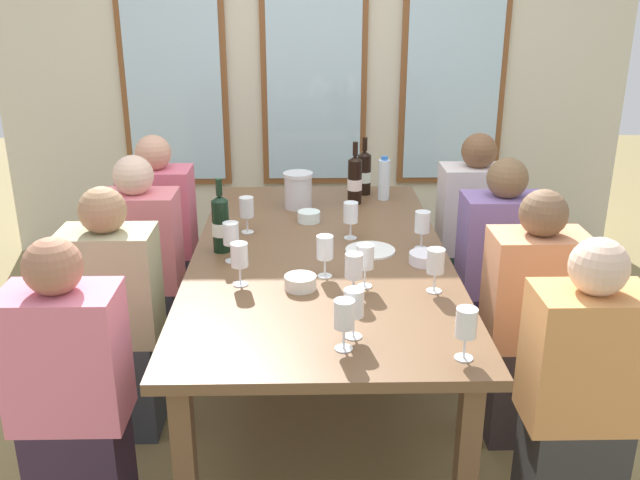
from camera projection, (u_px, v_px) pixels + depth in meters
ground_plane at (320, 397)px, 3.34m from camera, size 12.00×12.00×0.00m
back_wall_with_windows at (314, 47)px, 4.71m from camera, size 4.31×0.10×2.90m
dining_table at (320, 267)px, 3.10m from camera, size 1.11×2.13×0.74m
white_plate_0 at (370, 250)px, 3.09m from camera, size 0.22×0.22×0.01m
metal_pitcher at (298, 190)px, 3.66m from camera, size 0.16×0.16×0.19m
wine_bottle_0 at (364, 173)px, 3.89m from camera, size 0.08×0.08×0.32m
wine_bottle_1 at (355, 180)px, 3.72m from camera, size 0.08×0.08×0.34m
wine_bottle_2 at (221, 223)px, 3.06m from camera, size 0.08×0.08×0.33m
tasting_bowl_0 at (300, 282)px, 2.71m from camera, size 0.12×0.12×0.05m
tasting_bowl_1 at (309, 217)px, 3.47m from camera, size 0.11×0.11×0.05m
tasting_bowl_2 at (425, 258)px, 2.96m from camera, size 0.14×0.14×0.05m
water_bottle at (384, 179)px, 3.80m from camera, size 0.06×0.06×0.24m
wine_glass_0 at (466, 325)px, 2.18m from camera, size 0.07×0.07×0.17m
wine_glass_1 at (354, 267)px, 2.61m from camera, size 0.07×0.07×0.17m
wine_glass_2 at (422, 223)px, 3.09m from camera, size 0.07×0.07×0.17m
wine_glass_3 at (351, 214)px, 3.22m from camera, size 0.07×0.07×0.17m
wine_glass_4 at (354, 305)px, 2.31m from camera, size 0.07×0.07×0.17m
wine_glass_5 at (231, 234)px, 2.95m from camera, size 0.07×0.07×0.17m
wine_glass_6 at (247, 208)px, 3.29m from camera, size 0.07×0.07×0.17m
wine_glass_7 at (344, 317)px, 2.23m from camera, size 0.07×0.07×0.17m
wine_glass_8 at (436, 262)px, 2.66m from camera, size 0.07×0.07×0.17m
wine_glass_9 at (365, 258)px, 2.70m from camera, size 0.07×0.07×0.17m
wine_glass_10 at (239, 257)px, 2.72m from camera, size 0.07×0.07×0.17m
wine_glass_11 at (325, 248)px, 2.79m from camera, size 0.07×0.07×0.17m
seated_person_0 at (72, 399)px, 2.38m from camera, size 0.38×0.24×1.11m
seated_person_1 at (579, 400)px, 2.38m from camera, size 0.38×0.24×1.11m
seated_person_2 at (115, 322)px, 2.92m from camera, size 0.38×0.24×1.11m
seated_person_3 at (531, 326)px, 2.89m from camera, size 0.38×0.24×1.11m
seated_person_4 at (142, 272)px, 3.42m from camera, size 0.38×0.24×1.11m
seated_person_5 at (498, 276)px, 3.37m from camera, size 0.38×0.24×1.11m
seated_person_6 at (160, 240)px, 3.85m from camera, size 0.38×0.24×1.11m
seated_person_7 at (472, 237)px, 3.89m from camera, size 0.38×0.24×1.11m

